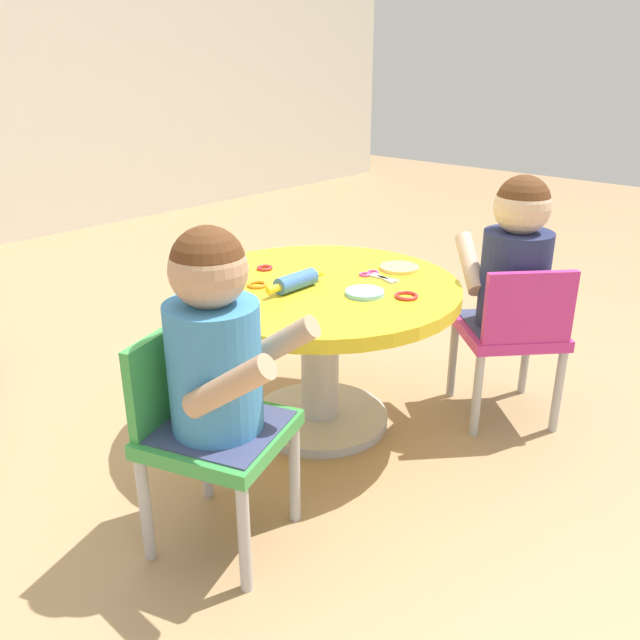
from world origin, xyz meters
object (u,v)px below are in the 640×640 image
Objects in this scene: child_chair_left at (206,428)px; child_chair_right at (512,332)px; seated_child_left at (215,342)px; seated_child_right at (516,259)px; rolling_pin at (296,281)px; craft_scissors at (375,275)px; craft_table at (320,320)px.

child_chair_left and child_chair_right have the same top height.
seated_child_left and seated_child_right have the same top height.
craft_scissors is at bearing -20.95° from rolling_pin.
child_chair_left is at bearing 167.31° from seated_child_right.
child_chair_right is at bearing -132.07° from seated_child_right.
craft_scissors is (-0.29, 0.32, -0.05)m from seated_child_right.
seated_child_left is at bearing -170.37° from craft_scissors.
child_chair_right is at bearing -45.36° from craft_table.
rolling_pin reaches higher than craft_table.
craft_table is 0.61m from child_chair_right.
child_chair_left reaches higher than craft_scissors.
seated_child_right is 3.69× the size of craft_scissors.
seated_child_right reaches higher than child_chair_right.
child_chair_left reaches higher than craft_table.
craft_scissors reaches higher than craft_table.
craft_scissors is (0.73, 0.12, -0.05)m from seated_child_left.
craft_table is 1.58× the size of child_chair_left.
child_chair_left is 1.04m from child_chair_right.
rolling_pin is (0.49, 0.18, 0.20)m from child_chair_left.
seated_child_right is at bearing -41.58° from craft_table.
seated_child_left reaches higher than craft_table.
child_chair_left is (-0.58, -0.17, -0.05)m from craft_table.
seated_child_left is at bearing -160.07° from craft_table.
child_chair_right is 2.33× the size of rolling_pin.
child_chair_right reaches higher than craft_table.
rolling_pin is at bearing 170.51° from craft_table.
craft_table is at bearing 16.14° from child_chair_left.
rolling_pin is at bearing 139.04° from child_chair_right.
seated_child_left is 0.74m from craft_scissors.
rolling_pin is (-0.54, 0.42, -0.03)m from seated_child_right.
craft_table is at bearing 153.53° from craft_scissors.
child_chair_left is 1.00× the size of child_chair_right.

